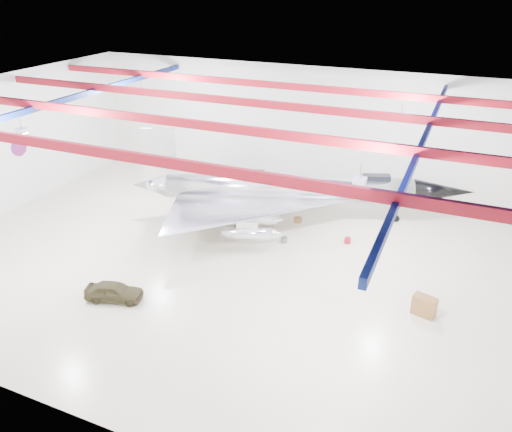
% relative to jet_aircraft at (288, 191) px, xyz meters
% --- Properties ---
extents(floor, '(40.00, 40.00, 0.00)m').
position_rel_jet_aircraft_xyz_m(floor, '(-1.81, -7.74, -2.43)').
color(floor, beige).
rests_on(floor, ground).
extents(wall_back, '(40.00, 0.00, 40.00)m').
position_rel_jet_aircraft_xyz_m(wall_back, '(-1.81, 7.26, 3.07)').
color(wall_back, silver).
rests_on(wall_back, floor).
extents(ceiling, '(40.00, 40.00, 0.00)m').
position_rel_jet_aircraft_xyz_m(ceiling, '(-1.81, -7.74, 8.57)').
color(ceiling, '#0A0F38').
rests_on(ceiling, wall_back).
extents(ceiling_structure, '(39.50, 29.50, 1.08)m').
position_rel_jet_aircraft_xyz_m(ceiling_structure, '(-1.81, -7.74, 7.90)').
color(ceiling_structure, maroon).
rests_on(ceiling_structure, ceiling).
extents(wall_roundel, '(0.10, 1.50, 1.50)m').
position_rel_jet_aircraft_xyz_m(wall_roundel, '(-21.75, -5.74, 2.57)').
color(wall_roundel, '#B21414').
rests_on(wall_roundel, wall_left).
extents(jet_aircraft, '(26.11, 19.82, 7.40)m').
position_rel_jet_aircraft_xyz_m(jet_aircraft, '(0.00, 0.00, 0.00)').
color(jet_aircraft, silver).
rests_on(jet_aircraft, floor).
extents(jeep, '(3.76, 2.35, 1.19)m').
position_rel_jet_aircraft_xyz_m(jeep, '(-5.82, -14.71, -1.83)').
color(jeep, '#3A341D').
rests_on(jeep, floor).
extents(desk, '(1.48, 1.01, 1.24)m').
position_rel_jet_aircraft_xyz_m(desk, '(11.69, -8.81, -1.81)').
color(desk, brown).
rests_on(desk, floor).
extents(crate_ply, '(0.59, 0.53, 0.34)m').
position_rel_jet_aircraft_xyz_m(crate_ply, '(-5.49, -1.83, -2.26)').
color(crate_ply, olive).
rests_on(crate_ply, floor).
extents(engine_drum, '(0.61, 0.61, 0.41)m').
position_rel_jet_aircraft_xyz_m(engine_drum, '(1.16, -3.79, -2.22)').
color(engine_drum, '#59595B').
rests_on(engine_drum, floor).
extents(parts_bin, '(0.62, 0.51, 0.41)m').
position_rel_jet_aircraft_xyz_m(parts_bin, '(1.01, -0.23, -2.22)').
color(parts_bin, olive).
rests_on(parts_bin, floor).
extents(crate_small, '(0.51, 0.46, 0.30)m').
position_rel_jet_aircraft_xyz_m(crate_small, '(-7.14, -0.05, -2.28)').
color(crate_small, '#59595B').
rests_on(crate_small, floor).
extents(tool_chest, '(0.52, 0.52, 0.43)m').
position_rel_jet_aircraft_xyz_m(tool_chest, '(5.52, -2.05, -2.21)').
color(tool_chest, maroon).
rests_on(tool_chest, floor).
extents(oil_barrel, '(0.61, 0.50, 0.40)m').
position_rel_jet_aircraft_xyz_m(oil_barrel, '(-3.21, -4.30, -2.23)').
color(oil_barrel, olive).
rests_on(oil_barrel, floor).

